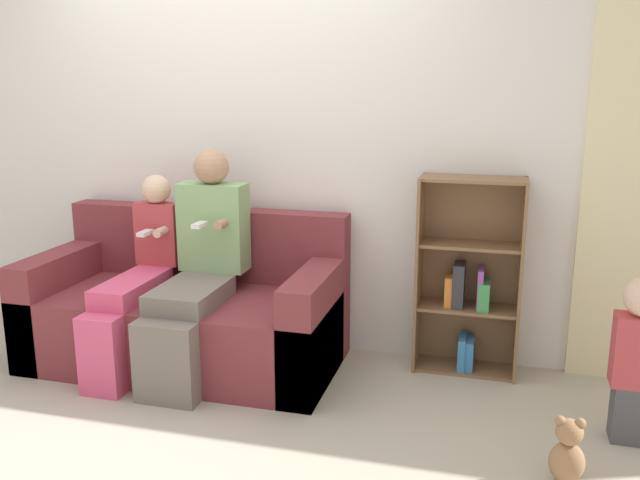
% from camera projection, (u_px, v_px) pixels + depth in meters
% --- Properties ---
extents(ground_plane, '(14.00, 14.00, 0.00)m').
position_uv_depth(ground_plane, '(177.00, 403.00, 3.57)').
color(ground_plane, '#B2A893').
extents(back_wall, '(10.00, 0.06, 2.55)m').
position_uv_depth(back_wall, '(242.00, 143.00, 4.22)').
color(back_wall, silver).
rests_on(back_wall, ground_plane).
extents(couch, '(1.81, 0.88, 0.88)m').
position_uv_depth(couch, '(187.00, 314.00, 4.04)').
color(couch, maroon).
rests_on(couch, ground_plane).
extents(adult_seated, '(0.40, 0.83, 1.27)m').
position_uv_depth(adult_seated, '(199.00, 262.00, 3.84)').
color(adult_seated, '#70665B').
rests_on(adult_seated, ground_plane).
extents(child_seated, '(0.27, 0.84, 1.10)m').
position_uv_depth(child_seated, '(135.00, 276.00, 3.92)').
color(child_seated, '#DB4C75').
rests_on(child_seated, ground_plane).
extents(toddler_standing, '(0.23, 0.19, 0.80)m').
position_uv_depth(toddler_standing, '(639.00, 355.00, 3.11)').
color(toddler_standing, '#47474C').
rests_on(toddler_standing, ground_plane).
extents(bookshelf, '(0.58, 0.27, 1.14)m').
position_uv_depth(bookshelf, '(469.00, 283.00, 3.90)').
color(bookshelf, brown).
rests_on(bookshelf, ground_plane).
extents(teddy_bear, '(0.15, 0.12, 0.30)m').
position_uv_depth(teddy_bear, '(568.00, 452.00, 2.84)').
color(teddy_bear, '#936B47').
rests_on(teddy_bear, ground_plane).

